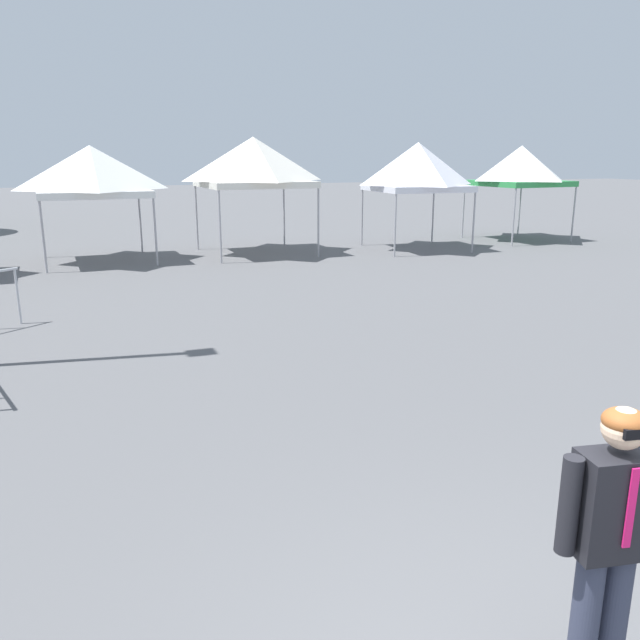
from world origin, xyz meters
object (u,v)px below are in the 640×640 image
at_px(canopy_tent_far_left, 91,171).
at_px(canopy_tent_center, 254,162).
at_px(canopy_tent_behind_right, 418,167).
at_px(person_foreground, 610,534).
at_px(canopy_tent_right_of_center, 521,166).

bearing_deg(canopy_tent_far_left, canopy_tent_center, -0.34).
bearing_deg(canopy_tent_center, canopy_tent_far_left, 179.66).
height_order(canopy_tent_far_left, canopy_tent_behind_right, canopy_tent_behind_right).
distance_m(canopy_tent_far_left, canopy_tent_center, 4.85).
height_order(canopy_tent_far_left, canopy_tent_center, canopy_tent_center).
relative_size(canopy_tent_far_left, person_foreground, 1.89).
bearing_deg(canopy_tent_far_left, person_foreground, -83.22).
relative_size(canopy_tent_behind_right, canopy_tent_right_of_center, 1.02).
xyz_separation_m(canopy_tent_behind_right, person_foreground, (-8.06, -16.57, -1.69)).
bearing_deg(canopy_tent_behind_right, person_foreground, -115.93).
distance_m(canopy_tent_behind_right, person_foreground, 18.50).
xyz_separation_m(canopy_tent_far_left, canopy_tent_right_of_center, (14.96, -0.16, 0.08)).
bearing_deg(canopy_tent_right_of_center, person_foreground, -126.42).
height_order(canopy_tent_behind_right, person_foreground, canopy_tent_behind_right).
bearing_deg(person_foreground, canopy_tent_center, 81.10).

